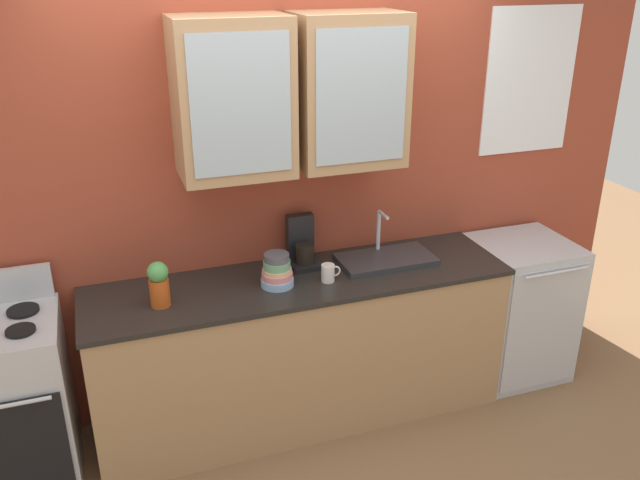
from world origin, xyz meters
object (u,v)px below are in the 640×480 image
Objects in this scene: sink_faucet at (386,258)px; dishwasher at (518,308)px; cup_near_sink at (328,273)px; coffee_maker at (302,247)px; stove_range at (10,403)px; vase at (159,283)px; bowl_stack at (277,272)px.

sink_faucet is 0.61× the size of dishwasher.
cup_near_sink is 1.44m from dishwasher.
cup_near_sink is 0.28m from coffee_maker.
vase is (0.79, -0.05, 0.57)m from stove_range.
sink_faucet is 1.92× the size of coffee_maker.
vase is at bearing -164.17° from coffee_maker.
bowl_stack is 0.31m from coffee_maker.
cup_near_sink reaches higher than dishwasher.
coffee_maker is at bearing 45.54° from bowl_stack.
stove_range reaches higher than cup_near_sink.
bowl_stack is 0.77× the size of vase.
sink_faucet reaches higher than dishwasher.
sink_faucet is (2.10, 0.05, 0.47)m from stove_range.
sink_faucet is at bearing 7.11° from bowl_stack.
stove_range is at bearing 179.92° from dishwasher.
stove_range is at bearing 177.30° from cup_near_sink.
stove_range is 0.98m from vase.
coffee_maker is at bearing 103.81° from cup_near_sink.
bowl_stack is 0.20× the size of dishwasher.
stove_range is 2.15m from sink_faucet.
bowl_stack is 0.63m from vase.
cup_near_sink is at bearing -2.70° from stove_range.
stove_range is at bearing -178.64° from sink_faucet.
vase reaches higher than stove_range.
coffee_maker is (-0.06, 0.26, 0.06)m from cup_near_sink.
bowl_stack is (1.42, -0.04, 0.53)m from stove_range.
bowl_stack reaches higher than dishwasher.
vase is 2.32m from dishwasher.
dishwasher is at bearing -7.57° from coffee_maker.
coffee_maker is at bearing 15.83° from vase.
coffee_maker is (-1.41, 0.19, 0.56)m from dishwasher.
stove_range is 3.77× the size of coffee_maker.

